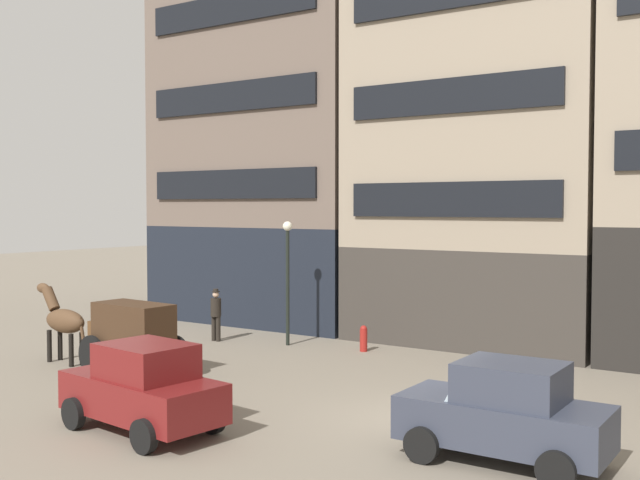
% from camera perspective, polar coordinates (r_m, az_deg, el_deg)
% --- Properties ---
extents(ground_plane, '(120.00, 120.00, 0.00)m').
position_cam_1_polar(ground_plane, '(16.93, 7.45, -13.30)').
color(ground_plane, slate).
extents(building_far_left, '(9.78, 6.71, 14.16)m').
position_cam_1_polar(building_far_left, '(31.58, -2.92, 7.08)').
color(building_far_left, black).
rests_on(building_far_left, ground_plane).
extents(building_center_left, '(8.86, 6.71, 16.61)m').
position_cam_1_polar(building_center_left, '(27.32, 12.54, 10.33)').
color(building_center_left, '#38332D').
rests_on(building_center_left, ground_plane).
extents(cargo_wagon, '(3.00, 1.69, 1.98)m').
position_cam_1_polar(cargo_wagon, '(21.52, -13.87, -6.81)').
color(cargo_wagon, brown).
rests_on(cargo_wagon, ground_plane).
extents(draft_horse, '(2.35, 0.71, 2.30)m').
position_cam_1_polar(draft_horse, '(23.75, -18.67, -5.69)').
color(draft_horse, '#513823').
rests_on(draft_horse, ground_plane).
extents(sedan_dark, '(3.86, 2.21, 1.83)m').
position_cam_1_polar(sedan_dark, '(16.23, -13.11, -10.71)').
color(sedan_dark, maroon).
rests_on(sedan_dark, ground_plane).
extents(sedan_light, '(3.71, 1.88, 1.83)m').
position_cam_1_polar(sedan_light, '(14.37, 13.66, -12.45)').
color(sedan_light, '#333847').
rests_on(sedan_light, ground_plane).
extents(pedestrian_officer, '(0.50, 0.50, 1.79)m').
position_cam_1_polar(pedestrian_officer, '(26.40, -7.80, -5.40)').
color(pedestrian_officer, black).
rests_on(pedestrian_officer, ground_plane).
extents(streetlamp_curbside, '(0.32, 0.32, 4.12)m').
position_cam_1_polar(streetlamp_curbside, '(25.21, -2.44, -1.89)').
color(streetlamp_curbside, black).
rests_on(streetlamp_curbside, ground_plane).
extents(fire_hydrant_curbside, '(0.24, 0.24, 0.83)m').
position_cam_1_polar(fire_hydrant_curbside, '(24.43, 3.28, -7.33)').
color(fire_hydrant_curbside, maroon).
rests_on(fire_hydrant_curbside, ground_plane).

